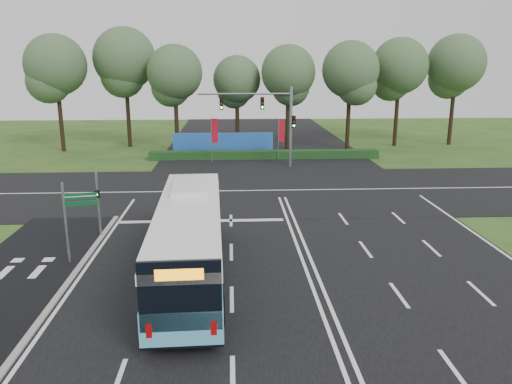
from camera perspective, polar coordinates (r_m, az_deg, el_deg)
ground at (r=24.61m, az=4.92°, el=-6.79°), size 120.00×120.00×0.00m
road_main at (r=24.60m, az=4.92°, el=-6.75°), size 20.00×120.00×0.04m
road_cross at (r=35.97m, az=2.35°, el=0.17°), size 120.00×14.00×0.05m
bike_path at (r=23.50m, az=-26.18°, el=-9.28°), size 5.00×18.00×0.06m
kerb_strip at (r=22.65m, az=-20.53°, el=-9.48°), size 0.25×18.00×0.12m
city_bus at (r=21.10m, az=-7.59°, el=-5.38°), size 2.98×12.40×3.54m
pedestrian_signal at (r=27.22m, az=-17.59°, el=-1.14°), size 0.32×0.42×3.46m
street_sign at (r=23.86m, az=-20.21°, el=-2.21°), size 1.47×0.36×3.82m
banner_flag_left at (r=46.07m, az=-4.83°, el=6.71°), size 0.61×0.08×4.15m
banner_flag_mid at (r=47.13m, az=2.85°, el=6.74°), size 0.58×0.11×3.92m
traffic_light_gantry at (r=43.55m, az=1.65°, el=8.88°), size 8.41×0.28×7.00m
hedge at (r=48.08m, az=0.99°, el=4.28°), size 22.00×1.20×0.80m
blue_hoarding at (r=50.32m, az=-3.77°, el=5.52°), size 10.00×0.30×2.20m
eucalyptus_row at (r=53.78m, az=0.58°, el=14.07°), size 48.42×9.73×12.71m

